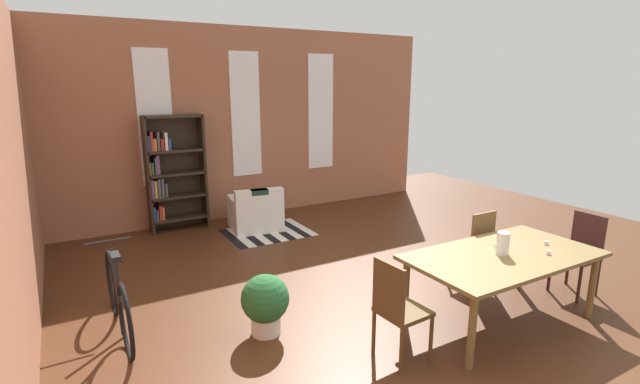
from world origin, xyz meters
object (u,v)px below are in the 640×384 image
object	(u,v)px
dining_chair_head_left	(397,307)
dining_chair_head_right	(580,251)
vase_on_table	(503,243)
armchair_white	(256,213)
dining_table	(503,260)
potted_plant_by_shelf	(265,302)
bicycle_second	(118,299)
bookshelf_tall	(171,172)
dining_chair_far_right	(474,245)

from	to	relation	value
dining_chair_head_left	dining_chair_head_right	size ratio (longest dim) A/B	1.00
vase_on_table	armchair_white	world-z (taller)	vase_on_table
dining_table	potted_plant_by_shelf	xyz separation A→B (m)	(-2.20, 0.99, -0.33)
armchair_white	bicycle_second	distance (m)	3.41
bookshelf_tall	potted_plant_by_shelf	world-z (taller)	bookshelf_tall
dining_table	bookshelf_tall	world-z (taller)	bookshelf_tall
dining_chair_head_right	armchair_white	xyz separation A→B (m)	(-2.40, 4.14, -0.23)
armchair_white	bookshelf_tall	bearing A→B (deg)	149.85
dining_chair_head_right	bicycle_second	bearing A→B (deg)	160.15
vase_on_table	armchair_white	xyz separation A→B (m)	(-0.99, 4.14, -0.58)
dining_chair_head_right	dining_chair_far_right	bearing A→B (deg)	140.56
dining_chair_far_right	vase_on_table	bearing A→B (deg)	-122.37
dining_table	armchair_white	size ratio (longest dim) A/B	2.22
dining_chair_far_right	bookshelf_tall	bearing A→B (deg)	123.21
dining_chair_head_right	bicycle_second	xyz separation A→B (m)	(-4.82, 1.74, -0.16)
dining_chair_far_right	potted_plant_by_shelf	bearing A→B (deg)	175.08
bookshelf_tall	armchair_white	bearing A→B (deg)	-30.15
bicycle_second	potted_plant_by_shelf	distance (m)	1.46
dining_chair_far_right	dining_table	bearing A→B (deg)	-120.66
dining_chair_head_left	dining_chair_far_right	size ratio (longest dim) A/B	1.00
dining_chair_head_right	dining_chair_head_left	bearing A→B (deg)	-179.90
dining_table	dining_chair_far_right	size ratio (longest dim) A/B	2.10
dining_table	vase_on_table	distance (m)	0.19
bookshelf_tall	vase_on_table	bearing A→B (deg)	-65.64
dining_table	dining_chair_head_left	xyz separation A→B (m)	(-1.37, -0.00, -0.16)
dining_table	bicycle_second	distance (m)	3.88
vase_on_table	dining_chair_far_right	world-z (taller)	vase_on_table
potted_plant_by_shelf	bookshelf_tall	bearing A→B (deg)	90.26
dining_chair_head_right	armchair_white	distance (m)	4.79
dining_chair_head_left	potted_plant_by_shelf	distance (m)	1.31
potted_plant_by_shelf	dining_chair_head_right	bearing A→B (deg)	-15.43
bicycle_second	potted_plant_by_shelf	world-z (taller)	bicycle_second
vase_on_table	potted_plant_by_shelf	distance (m)	2.44
bookshelf_tall	bicycle_second	size ratio (longest dim) A/B	1.15
dining_chair_far_right	dining_chair_head_right	world-z (taller)	same
dining_table	dining_chair_head_right	size ratio (longest dim) A/B	2.10
potted_plant_by_shelf	dining_table	bearing A→B (deg)	-24.11
vase_on_table	dining_chair_far_right	xyz separation A→B (m)	(0.48, 0.76, -0.35)
potted_plant_by_shelf	vase_on_table	bearing A→B (deg)	-24.42
dining_chair_far_right	armchair_white	xyz separation A→B (m)	(-1.47, 3.38, -0.23)
dining_chair_far_right	potted_plant_by_shelf	xyz separation A→B (m)	(-2.65, 0.23, -0.17)
dining_table	bicycle_second	size ratio (longest dim) A/B	1.19
dining_table	dining_chair_far_right	xyz separation A→B (m)	(0.45, 0.76, -0.16)
bookshelf_tall	bicycle_second	xyz separation A→B (m)	(-1.23, -3.10, -0.62)
armchair_white	potted_plant_by_shelf	world-z (taller)	armchair_white
dining_chair_head_left	potted_plant_by_shelf	world-z (taller)	dining_chair_head_left
vase_on_table	armchair_white	bearing A→B (deg)	103.49
dining_chair_head_left	bookshelf_tall	world-z (taller)	bookshelf_tall
dining_chair_head_left	dining_chair_head_right	xyz separation A→B (m)	(2.74, 0.00, 0.00)
potted_plant_by_shelf	dining_chair_head_left	bearing A→B (deg)	-49.95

